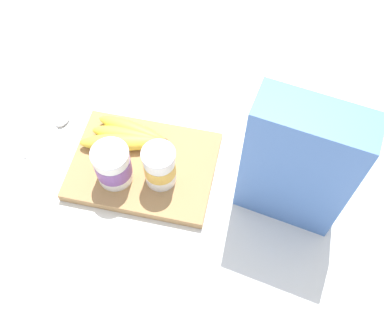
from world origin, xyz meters
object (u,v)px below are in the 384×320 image
Objects in this scene: cereal_box at (298,166)px; yogurt_cup_front at (160,167)px; yogurt_cup_back at (113,165)px; cutting_board at (144,166)px; banana_bunch at (127,136)px; spoon at (54,129)px.

cereal_box is 3.08× the size of yogurt_cup_front.
cereal_box is at bearing -176.25° from yogurt_cup_back.
yogurt_cup_back reaches higher than cutting_board.
cutting_board is at bearing 134.03° from banana_bunch.
banana_bunch is at bearing 178.87° from spoon.
spoon is (0.27, -0.08, -0.06)m from yogurt_cup_front.
yogurt_cup_front is at bearing -168.56° from cereal_box.
yogurt_cup_front reaches higher than cutting_board.
banana_bunch is at bearing -45.97° from cutting_board.
cutting_board is at bearing 166.87° from spoon.
cutting_board is 0.33m from cereal_box.
cereal_box is 0.26m from yogurt_cup_front.
banana_bunch is at bearing -89.54° from yogurt_cup_back.
cereal_box is 0.54m from spoon.
cutting_board is 2.29× the size of spoon.
yogurt_cup_back is (0.09, 0.01, -0.00)m from yogurt_cup_front.
banana_bunch is (0.00, -0.09, -0.03)m from yogurt_cup_back.
spoon is (0.52, -0.07, -0.14)m from cereal_box.
yogurt_cup_front reaches higher than banana_bunch.
cereal_box is (-0.29, 0.02, 0.14)m from cutting_board.
cereal_box is at bearing 168.91° from banana_bunch.
yogurt_cup_front is (-0.05, 0.03, 0.06)m from cutting_board.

